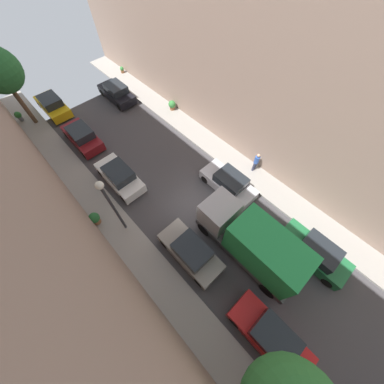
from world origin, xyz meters
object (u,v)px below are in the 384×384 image
(potted_plant_3, at_px, (172,105))
(parked_car_left_4, at_px, (82,137))
(potted_plant_0, at_px, (122,70))
(potted_plant_2, at_px, (95,218))
(parked_car_right_3, at_px, (117,93))
(lamp_post, at_px, (109,201))
(parked_car_left_2, at_px, (191,252))
(parked_car_left_5, at_px, (53,105))
(parked_car_left_1, at_px, (271,336))
(potted_plant_1, at_px, (18,116))
(pedestrian, at_px, (256,162))
(parked_car_right_1, at_px, (314,252))
(parked_car_left_3, at_px, (120,176))
(delivery_truck, at_px, (253,242))
(parked_car_right_2, at_px, (229,183))

(potted_plant_3, bearing_deg, parked_car_left_4, 167.12)
(potted_plant_0, distance_m, potted_plant_2, 17.99)
(parked_car_right_3, height_order, lamp_post, lamp_post)
(parked_car_left_2, relative_size, parked_car_left_5, 1.00)
(parked_car_left_1, bearing_deg, potted_plant_1, 96.43)
(potted_plant_1, bearing_deg, parked_car_right_3, -21.48)
(parked_car_right_3, xyz_separation_m, potted_plant_0, (2.86, 3.49, -0.23))
(pedestrian, bearing_deg, parked_car_right_1, -112.40)
(parked_car_left_3, distance_m, potted_plant_2, 3.54)
(parked_car_right_1, bearing_deg, parked_car_left_2, 136.82)
(parked_car_left_2, bearing_deg, delivery_truck, -39.60)
(delivery_truck, bearing_deg, potted_plant_0, 75.88)
(pedestrian, relative_size, potted_plant_0, 2.67)
(delivery_truck, xyz_separation_m, pedestrian, (5.43, 3.78, -0.71))
(parked_car_left_2, height_order, potted_plant_0, parked_car_left_2)
(potted_plant_1, bearing_deg, pedestrian, -58.72)
(parked_car_right_2, distance_m, potted_plant_3, 10.01)
(parked_car_left_3, xyz_separation_m, potted_plant_3, (8.21, 3.73, -0.08))
(lamp_post, bearing_deg, parked_car_left_3, 60.36)
(parked_car_left_5, height_order, parked_car_right_3, same)
(parked_car_right_1, xyz_separation_m, parked_car_right_3, (0.00, 21.46, 0.00))
(parked_car_left_2, height_order, delivery_truck, delivery_truck)
(parked_car_left_4, xyz_separation_m, potted_plant_2, (-3.09, -7.35, -0.02))
(parked_car_left_2, bearing_deg, potted_plant_2, 117.54)
(parked_car_left_1, distance_m, parked_car_right_2, 9.33)
(parked_car_right_3, xyz_separation_m, potted_plant_1, (-8.27, 3.25, -0.06))
(parked_car_right_2, distance_m, parked_car_right_3, 14.61)
(parked_car_left_3, height_order, potted_plant_0, parked_car_left_3)
(parked_car_left_1, relative_size, parked_car_left_2, 1.00)
(parked_car_right_2, height_order, potted_plant_1, parked_car_right_2)
(parked_car_right_3, xyz_separation_m, potted_plant_3, (2.81, -5.01, -0.08))
(potted_plant_0, bearing_deg, potted_plant_1, -178.79)
(delivery_truck, height_order, pedestrian, delivery_truck)
(parked_car_right_1, relative_size, potted_plant_0, 6.51)
(potted_plant_2, bearing_deg, parked_car_left_1, -75.27)
(parked_car_right_2, bearing_deg, delivery_truck, -123.89)
(pedestrian, bearing_deg, parked_car_left_5, 115.15)
(parked_car_left_2, distance_m, potted_plant_3, 14.04)
(parked_car_right_1, bearing_deg, potted_plant_2, 127.68)
(parked_car_left_5, bearing_deg, parked_car_right_2, -72.45)
(potted_plant_1, relative_size, potted_plant_3, 0.98)
(parked_car_right_2, bearing_deg, pedestrian, -4.93)
(parked_car_left_2, bearing_deg, potted_plant_0, 67.43)
(parked_car_right_1, bearing_deg, parked_car_left_3, 112.99)
(parked_car_left_4, bearing_deg, potted_plant_3, -12.88)
(parked_car_left_1, relative_size, parked_car_right_1, 1.00)
(potted_plant_3, bearing_deg, parked_car_left_5, 137.69)
(delivery_truck, bearing_deg, potted_plant_2, 125.36)
(parked_car_left_5, distance_m, pedestrian, 19.13)
(pedestrian, height_order, lamp_post, lamp_post)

